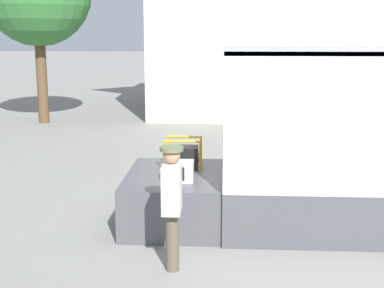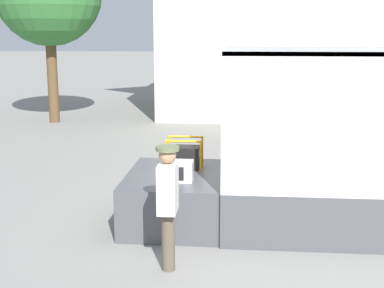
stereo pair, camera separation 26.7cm
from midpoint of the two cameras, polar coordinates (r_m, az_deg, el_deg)
name	(u,v)px [view 2 (the right image)]	position (r m, az deg, el deg)	size (l,w,h in m)	color
ground_plane	(222,222)	(9.12, 4.10, -8.33)	(160.00, 160.00, 0.00)	gray
tailgate_deck	(175,197)	(9.03, -0.94, -5.71)	(1.59, 2.17, 0.83)	#4C4C51
microwave	(178,171)	(8.45, -0.54, -2.90)	(0.46, 0.35, 0.31)	white
portable_generator	(185,157)	(9.19, 0.13, -1.39)	(0.63, 0.44, 0.54)	black
worker_person	(168,195)	(7.02, -1.50, -5.51)	(0.31, 0.44, 1.70)	brown
house_backdrop	(279,6)	(22.43, 9.62, 14.27)	(9.40, 8.31, 8.14)	beige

